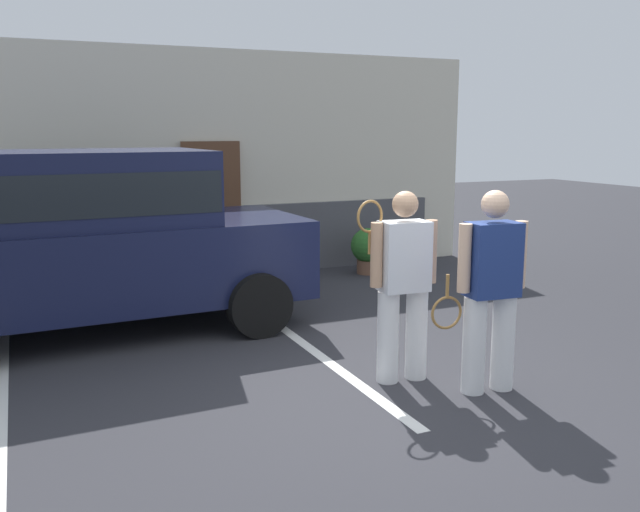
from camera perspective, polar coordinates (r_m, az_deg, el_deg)
ground_plane at (r=6.07m, az=6.67°, el=-11.55°), size 40.00×40.00×0.00m
parking_stripe_0 at (r=6.73m, az=-25.09°, el=-10.24°), size 0.12×4.40×0.01m
parking_stripe_1 at (r=7.25m, az=-0.77°, el=-7.75°), size 0.12×4.40×0.01m
house_frontage at (r=10.81m, az=-8.39°, el=7.00°), size 8.62×0.40×3.47m
parked_suv at (r=7.99m, az=-18.86°, el=1.83°), size 4.66×2.29×2.05m
tennis_player_man at (r=6.19m, az=6.94°, el=-2.27°), size 0.78×0.30×1.74m
tennis_player_woman at (r=6.07m, az=14.06°, el=-2.72°), size 0.91×0.31×1.77m
potted_plant_by_porch at (r=10.92m, az=4.04°, el=0.63°), size 0.55×0.55×0.73m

